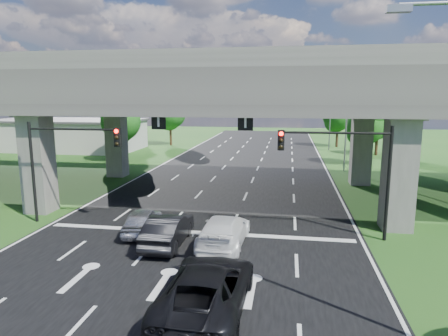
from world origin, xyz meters
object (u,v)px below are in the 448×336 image
(signal_left, at_px, (65,154))
(car_white, at_px, (224,231))
(car_silver, at_px, (143,221))
(car_dark, at_px, (168,230))
(streetlight_beyond, at_px, (328,108))
(car_trailing, at_px, (207,288))
(signal_right, at_px, (346,161))
(streetlight_far, at_px, (343,113))

(signal_left, height_order, car_white, signal_left)
(signal_left, distance_m, car_silver, 6.08)
(car_dark, bearing_deg, streetlight_beyond, -107.03)
(signal_left, bearing_deg, car_silver, -10.87)
(streetlight_beyond, distance_m, car_white, 39.38)
(car_white, relative_size, car_trailing, 0.87)
(signal_right, relative_size, car_trailing, 1.00)
(streetlight_beyond, xyz_separation_m, car_dark, (-11.09, -38.51, -5.04))
(car_silver, bearing_deg, streetlight_far, -128.82)
(streetlight_far, relative_size, car_white, 1.91)
(streetlight_far, relative_size, car_dark, 2.13)
(signal_left, distance_m, car_white, 10.42)
(streetlight_far, bearing_deg, streetlight_beyond, 90.00)
(signal_right, height_order, streetlight_far, streetlight_far)
(signal_left, bearing_deg, signal_right, 0.00)
(streetlight_far, distance_m, streetlight_beyond, 16.00)
(signal_left, xyz_separation_m, car_dark, (6.83, -2.45, -3.38))
(car_silver, relative_size, car_white, 0.78)
(streetlight_beyond, relative_size, car_white, 1.91)
(signal_left, relative_size, car_white, 1.14)
(streetlight_beyond, xyz_separation_m, car_silver, (-13.01, -37.00, -5.12))
(streetlight_far, height_order, car_trailing, streetlight_far)
(car_dark, distance_m, car_white, 2.82)
(signal_left, distance_m, car_trailing, 13.47)
(streetlight_beyond, relative_size, car_dark, 2.13)
(car_silver, relative_size, car_dark, 0.87)
(streetlight_beyond, height_order, car_dark, streetlight_beyond)
(car_dark, bearing_deg, car_silver, -39.19)
(streetlight_beyond, distance_m, car_dark, 40.39)
(car_dark, bearing_deg, streetlight_far, -117.19)
(car_silver, xyz_separation_m, car_trailing, (5.14, -7.39, 0.14))
(signal_right, bearing_deg, car_trailing, -123.92)
(streetlight_far, bearing_deg, signal_left, -131.78)
(car_trailing, bearing_deg, signal_right, -122.87)
(streetlight_beyond, bearing_deg, car_white, -102.27)
(car_dark, bearing_deg, car_white, -173.85)
(signal_left, height_order, car_trailing, signal_left)
(signal_left, bearing_deg, car_white, -12.34)
(streetlight_beyond, relative_size, car_silver, 2.46)
(streetlight_beyond, xyz_separation_m, car_white, (-8.30, -38.16, -5.06))
(streetlight_far, xyz_separation_m, car_silver, (-13.01, -21.00, -5.12))
(signal_right, bearing_deg, car_white, -160.74)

